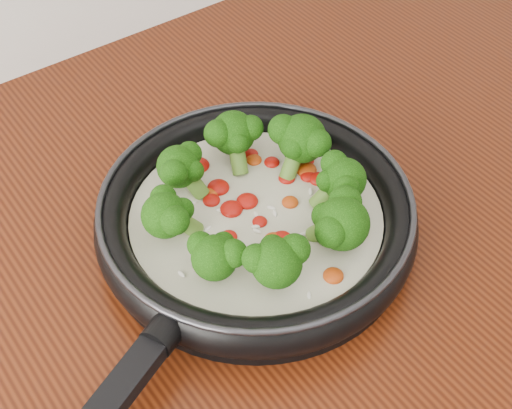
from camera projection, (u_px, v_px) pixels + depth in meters
skillet at (256, 217)px, 0.79m from camera, size 0.55×0.44×0.10m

